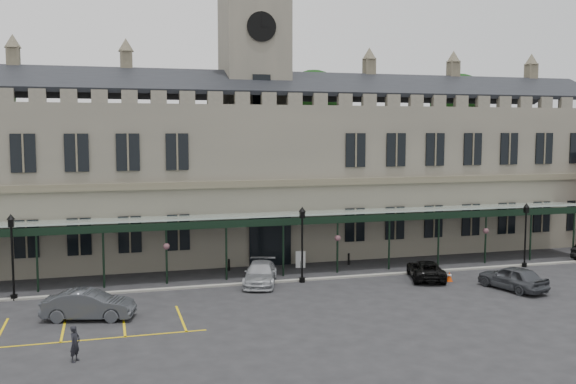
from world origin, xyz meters
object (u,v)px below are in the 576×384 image
object	(u,v)px
station_building	(255,175)
lamp_post_right	(526,229)
clock_tower	(254,93)
lamp_post_left	(12,249)
car_left_b	(89,305)
car_taxi	(260,274)
car_right_a	(512,278)
sign_board	(300,260)
traffic_cone	(449,277)
person_a	(75,344)
car_van	(426,270)
lamp_post_mid	(302,238)

from	to	relation	value
station_building	lamp_post_right	world-z (taller)	station_building
clock_tower	lamp_post_left	xyz separation A→B (m)	(-17.19, -10.50, -10.03)
station_building	lamp_post_right	distance (m)	21.30
car_left_b	car_taxi	size ratio (longest dim) A/B	0.97
station_building	clock_tower	size ratio (longest dim) A/B	2.42
car_right_a	station_building	bearing A→B (deg)	-66.66
clock_tower	sign_board	xyz separation A→B (m)	(1.93, -6.57, -12.50)
traffic_cone	car_taxi	world-z (taller)	car_taxi
sign_board	person_a	distance (m)	21.81
lamp_post_left	lamp_post_right	xyz separation A→B (m)	(35.24, -0.30, -0.25)
sign_board	car_taxi	size ratio (longest dim) A/B	0.25
traffic_cone	car_van	xyz separation A→B (m)	(-1.21, 1.05, 0.31)
lamp_post_left	sign_board	size ratio (longest dim) A/B	4.18
station_building	car_left_b	distance (m)	21.04
car_left_b	sign_board	bearing A→B (deg)	-43.82
car_left_b	car_van	world-z (taller)	car_left_b
lamp_post_left	lamp_post_right	distance (m)	35.24
clock_tower	car_right_a	distance (m)	24.36
car_van	person_a	xyz separation A→B (m)	(-22.31, -9.95, 0.17)
lamp_post_left	car_taxi	xyz separation A→B (m)	(15.09, -0.20, -2.37)
lamp_post_right	traffic_cone	xyz separation A→B (m)	(-7.73, -2.57, -2.51)
person_a	car_van	bearing A→B (deg)	-35.45
traffic_cone	car_van	size ratio (longest dim) A/B	0.14
station_building	lamp_post_left	bearing A→B (deg)	-148.80
lamp_post_mid	car_taxi	bearing A→B (deg)	175.92
traffic_cone	car_left_b	bearing A→B (deg)	-173.96
lamp_post_right	traffic_cone	world-z (taller)	lamp_post_right
traffic_cone	person_a	bearing A→B (deg)	-159.27
lamp_post_left	car_right_a	size ratio (longest dim) A/B	1.13
lamp_post_right	car_taxi	bearing A→B (deg)	179.71
station_building	sign_board	size ratio (longest dim) A/B	48.17
lamp_post_right	traffic_cone	size ratio (longest dim) A/B	7.19
lamp_post_right	person_a	size ratio (longest dim) A/B	2.97
lamp_post_right	sign_board	bearing A→B (deg)	165.29
clock_tower	lamp_post_mid	size ratio (longest dim) A/B	4.87
lamp_post_right	car_van	xyz separation A→B (m)	(-8.94, -1.52, -2.19)
traffic_cone	sign_board	size ratio (longest dim) A/B	0.53
lamp_post_mid	sign_board	bearing A→B (deg)	74.40
lamp_post_mid	sign_board	world-z (taller)	lamp_post_mid
station_building	lamp_post_left	distance (m)	20.38
lamp_post_right	clock_tower	bearing A→B (deg)	149.11
lamp_post_left	lamp_post_right	bearing A→B (deg)	-0.49
lamp_post_mid	car_right_a	bearing A→B (deg)	-24.54
traffic_cone	car_left_b	world-z (taller)	car_left_b
clock_tower	traffic_cone	world-z (taller)	clock_tower
sign_board	car_left_b	xyz separation A→B (m)	(-14.71, -9.24, 0.18)
lamp_post_mid	car_taxi	distance (m)	3.64
car_right_a	lamp_post_right	bearing A→B (deg)	-146.57
clock_tower	lamp_post_left	bearing A→B (deg)	-148.59
lamp_post_left	lamp_post_mid	bearing A→B (deg)	-1.27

